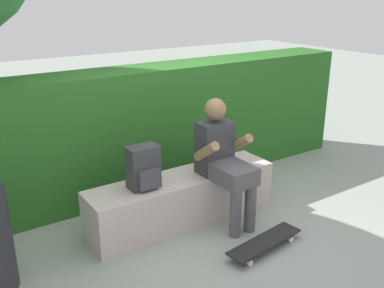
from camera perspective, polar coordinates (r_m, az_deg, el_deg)
ground_plane at (r=4.20m, az=1.80°, el=-12.00°), size 24.00×24.00×0.00m
bench_main at (r=4.37m, az=-1.20°, el=-7.10°), size 1.94×0.47×0.47m
person_skater at (r=4.21m, az=4.14°, el=-1.82°), size 0.49×0.62×1.22m
skateboard_near_person at (r=4.04m, az=9.46°, el=-12.50°), size 0.82×0.30×0.09m
backpack_on_bench at (r=3.99m, az=-6.35°, el=-3.13°), size 0.28×0.23×0.40m
hedge_row at (r=4.95m, az=-7.10°, el=1.78°), size 5.68×0.57×1.39m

